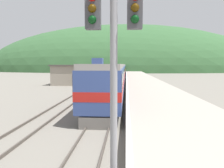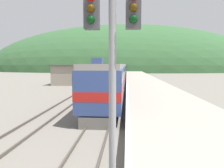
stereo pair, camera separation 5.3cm
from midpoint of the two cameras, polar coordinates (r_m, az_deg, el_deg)
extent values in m
cube|color=#4C443D|center=(70.74, 1.82, 1.94)|extent=(0.08, 180.00, 0.16)
cube|color=#4C443D|center=(70.70, 2.98, 1.94)|extent=(0.08, 180.00, 0.16)
cube|color=#4C443D|center=(71.02, -1.66, 1.96)|extent=(0.08, 180.00, 0.16)
cube|color=#4C443D|center=(70.90, -0.50, 1.95)|extent=(0.08, 180.00, 0.16)
cube|color=#9E9689|center=(50.82, 7.65, 1.08)|extent=(6.78, 140.00, 0.94)
cube|color=silver|center=(50.68, 3.96, 1.64)|extent=(0.24, 140.00, 0.01)
ellipsoid|color=#335B33|center=(136.60, 3.11, 3.46)|extent=(172.52, 77.63, 55.69)
cube|color=gray|center=(43.99, -9.57, 2.24)|extent=(8.16, 5.23, 3.73)
cube|color=#47423D|center=(43.93, -9.61, 4.83)|extent=(8.66, 5.73, 0.24)
cube|color=black|center=(23.68, -0.52, -3.65)|extent=(2.46, 19.28, 0.85)
cube|color=#334784|center=(23.47, -0.53, 0.79)|extent=(2.99, 20.51, 2.82)
cube|color=red|center=(23.49, -0.53, 0.24)|extent=(3.02, 20.53, 0.62)
cube|color=black|center=(23.43, -0.53, 2.30)|extent=(3.02, 19.28, 0.85)
cube|color=gray|center=(23.40, -0.53, 4.73)|extent=(2.81, 20.51, 0.40)
cube|color=black|center=(14.37, -3.31, 0.49)|extent=(3.03, 2.20, 1.13)
cube|color=#334784|center=(13.65, -3.70, 6.00)|extent=(0.64, 0.80, 0.36)
cube|color=slate|center=(13.89, -3.74, -10.16)|extent=(2.34, 0.40, 0.77)
cube|color=black|center=(45.84, 1.61, 0.62)|extent=(2.46, 21.01, 0.85)
cube|color=#334784|center=(45.73, 1.61, 2.92)|extent=(2.99, 22.35, 2.82)
cube|color=red|center=(45.74, 1.61, 2.64)|extent=(3.02, 22.37, 0.62)
cube|color=black|center=(45.71, 1.61, 3.70)|extent=(3.02, 21.01, 0.85)
cube|color=gray|center=(45.69, 1.62, 4.94)|extent=(2.81, 22.35, 0.40)
cube|color=black|center=(69.03, 2.37, 2.15)|extent=(2.46, 21.01, 0.85)
cube|color=#334784|center=(68.96, 2.37, 3.67)|extent=(2.99, 22.35, 2.82)
cube|color=red|center=(68.96, 2.37, 3.48)|extent=(3.02, 22.37, 0.62)
cube|color=black|center=(68.94, 2.37, 4.19)|extent=(3.02, 21.01, 0.85)
cube|color=gray|center=(68.93, 2.38, 5.01)|extent=(2.81, 22.35, 0.40)
cube|color=black|center=(92.25, 2.75, 2.90)|extent=(2.46, 21.01, 0.85)
cube|color=#334784|center=(92.19, 2.75, 4.04)|extent=(2.99, 22.35, 2.82)
cube|color=red|center=(92.20, 2.75, 3.90)|extent=(3.02, 22.37, 0.62)
cube|color=black|center=(92.18, 2.75, 4.43)|extent=(3.02, 21.01, 0.85)
cube|color=gray|center=(92.18, 2.75, 5.05)|extent=(2.81, 22.35, 0.40)
cube|color=black|center=(59.65, -2.02, 1.65)|extent=(2.46, 42.80, 0.80)
cube|color=beige|center=(59.56, -2.02, 3.47)|extent=(2.90, 44.58, 2.99)
cylinder|color=gray|center=(5.92, 0.36, -0.20)|extent=(0.20, 0.20, 6.99)
cube|color=#424247|center=(6.12, -5.06, 18.70)|extent=(0.40, 0.28, 1.02)
sphere|color=#412C05|center=(5.96, -5.33, 19.08)|extent=(0.22, 0.22, 0.22)
sphere|color=black|center=(5.90, -5.31, 16.38)|extent=(0.22, 0.22, 0.22)
cube|color=#424247|center=(6.06, 5.86, 18.84)|extent=(0.40, 0.28, 1.02)
sphere|color=#412C05|center=(5.89, 5.93, 19.23)|extent=(0.22, 0.22, 0.22)
sphere|color=black|center=(5.83, 5.90, 16.51)|extent=(0.22, 0.22, 0.22)
camera|label=1|loc=(0.03, -89.92, 0.01)|focal=35.00mm
camera|label=2|loc=(0.03, 90.08, -0.01)|focal=35.00mm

